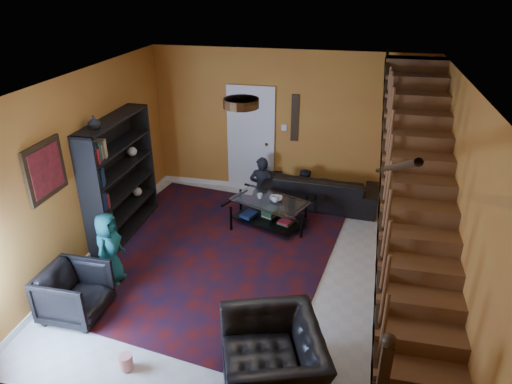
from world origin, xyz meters
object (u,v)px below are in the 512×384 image
armchair_left (75,293)px  armchair_right (272,361)px  bookshelf (121,180)px  coffee_table (270,211)px  sofa (320,190)px

armchair_left → armchair_right: armchair_right is taller
bookshelf → coffee_table: 2.55m
bookshelf → armchair_left: size_ratio=2.64×
bookshelf → armchair_left: 2.22m
coffee_table → armchair_right: bearing=-78.8°
sofa → armchair_left: bearing=57.6°
bookshelf → coffee_table: bearing=17.0°
armchair_right → coffee_table: bearing=171.4°
sofa → armchair_right: armchair_right is taller
bookshelf → armchair_right: bookshelf is taller
sofa → armchair_left: (-2.79, -3.80, 0.03)m
armchair_right → bookshelf: bearing=-151.5°
armchair_left → coffee_table: size_ratio=0.52×
bookshelf → armchair_right: bearing=-41.7°
coffee_table → sofa: bearing=51.2°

